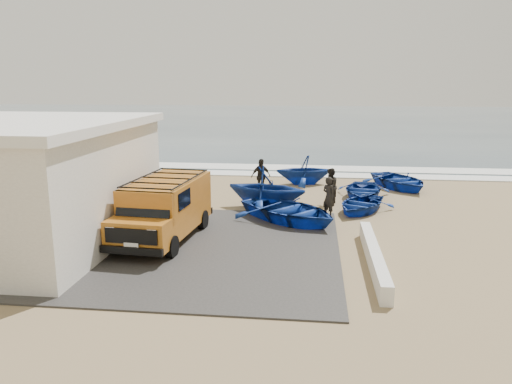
{
  "coord_description": "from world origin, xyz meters",
  "views": [
    {
      "loc": [
        3.07,
        -17.97,
        5.59
      ],
      "look_at": [
        0.78,
        1.64,
        1.2
      ],
      "focal_mm": 35.0,
      "sensor_mm": 36.0,
      "label": 1
    }
  ],
  "objects": [
    {
      "name": "boat_far_left",
      "position": [
        2.55,
        9.35,
        0.8
      ],
      "size": [
        3.49,
        3.16,
        1.6
      ],
      "primitive_type": "imported",
      "rotation": [
        0.0,
        0.0,
        -1.38
      ],
      "color": "navy",
      "rests_on": "ground"
    },
    {
      "name": "boat_near_right",
      "position": [
        5.15,
        3.58,
        0.34
      ],
      "size": [
        3.57,
        4.01,
        0.69
      ],
      "primitive_type": "imported",
      "rotation": [
        0.0,
        0.0,
        -0.45
      ],
      "color": "navy",
      "rests_on": "ground"
    },
    {
      "name": "boat_near_left",
      "position": [
        2.13,
        1.61,
        0.47
      ],
      "size": [
        5.57,
        5.43,
        0.94
      ],
      "primitive_type": "imported",
      "rotation": [
        0.0,
        0.0,
        0.86
      ],
      "color": "navy",
      "rests_on": "ground"
    },
    {
      "name": "van",
      "position": [
        -2.19,
        -1.19,
        1.2
      ],
      "size": [
        2.49,
        5.38,
        2.24
      ],
      "rotation": [
        0.0,
        0.0,
        -0.09
      ],
      "color": "#B86A1B",
      "rests_on": "ground"
    },
    {
      "name": "slab",
      "position": [
        -2.0,
        -2.0,
        0.03
      ],
      "size": [
        12.0,
        10.0,
        0.05
      ],
      "primitive_type": "cube",
      "color": "#393634",
      "rests_on": "ground"
    },
    {
      "name": "fisherman_middle",
      "position": [
        3.86,
        4.79,
        0.85
      ],
      "size": [
        0.82,
        0.95,
        1.7
      ],
      "primitive_type": "imported",
      "rotation": [
        0.0,
        0.0,
        -1.81
      ],
      "color": "black",
      "rests_on": "ground"
    },
    {
      "name": "boat_mid_right",
      "position": [
        5.48,
        6.22,
        0.38
      ],
      "size": [
        3.1,
        3.99,
        0.76
      ],
      "primitive_type": "imported",
      "rotation": [
        0.0,
        0.0,
        -0.14
      ],
      "color": "navy",
      "rests_on": "ground"
    },
    {
      "name": "ground",
      "position": [
        0.0,
        0.0,
        0.0
      ],
      "size": [
        160.0,
        160.0,
        0.0
      ],
      "primitive_type": "plane",
      "color": "#927B55"
    },
    {
      "name": "surf_line",
      "position": [
        0.0,
        12.0,
        0.03
      ],
      "size": [
        180.0,
        1.6,
        0.06
      ],
      "primitive_type": "cube",
      "color": "white",
      "rests_on": "ground"
    },
    {
      "name": "boat_far_right",
      "position": [
        7.63,
        8.8,
        0.42
      ],
      "size": [
        4.36,
        4.94,
        0.85
      ],
      "primitive_type": "imported",
      "rotation": [
        0.0,
        0.0,
        0.42
      ],
      "color": "navy",
      "rests_on": "ground"
    },
    {
      "name": "surf_wash",
      "position": [
        0.0,
        14.5,
        0.02
      ],
      "size": [
        180.0,
        2.2,
        0.04
      ],
      "primitive_type": "cube",
      "color": "white",
      "rests_on": "ground"
    },
    {
      "name": "fisherman_front",
      "position": [
        3.74,
        2.48,
        0.87
      ],
      "size": [
        0.74,
        0.74,
        1.74
      ],
      "primitive_type": "imported",
      "rotation": [
        0.0,
        0.0,
        2.38
      ],
      "color": "black",
      "rests_on": "ground"
    },
    {
      "name": "ocean",
      "position": [
        0.0,
        56.0,
        0.0
      ],
      "size": [
        180.0,
        88.0,
        0.01
      ],
      "primitive_type": "cube",
      "color": "#385166",
      "rests_on": "ground"
    },
    {
      "name": "fisherman_back",
      "position": [
        0.43,
        6.65,
        0.9
      ],
      "size": [
        1.13,
        0.92,
        1.79
      ],
      "primitive_type": "imported",
      "rotation": [
        0.0,
        0.0,
        0.54
      ],
      "color": "black",
      "rests_on": "ground"
    },
    {
      "name": "parapet",
      "position": [
        5.0,
        -3.0,
        0.28
      ],
      "size": [
        0.35,
        6.0,
        0.55
      ],
      "primitive_type": "cube",
      "color": "silver",
      "rests_on": "ground"
    },
    {
      "name": "boat_mid_left",
      "position": [
        0.99,
        3.71,
        0.95
      ],
      "size": [
        4.32,
        3.98,
        1.9
      ],
      "primitive_type": "imported",
      "rotation": [
        0.0,
        0.0,
        1.3
      ],
      "color": "navy",
      "rests_on": "ground"
    },
    {
      "name": "building",
      "position": [
        -7.5,
        -2.0,
        2.16
      ],
      "size": [
        8.4,
        9.4,
        4.3
      ],
      "color": "white",
      "rests_on": "ground"
    }
  ]
}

